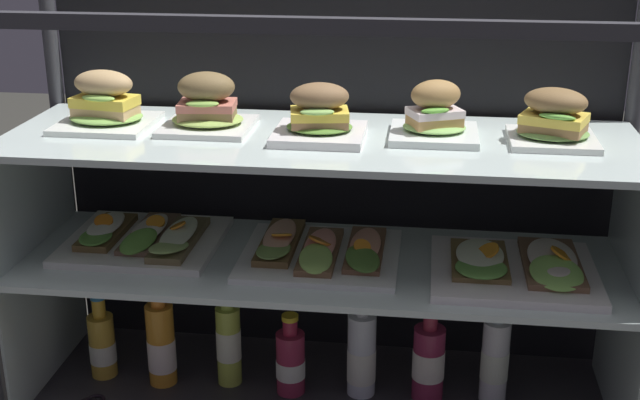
# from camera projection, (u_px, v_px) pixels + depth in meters

# --- Properties ---
(case_base_deck) EXTENTS (1.37, 0.49, 0.03)m
(case_base_deck) POSITION_uv_depth(u_px,v_px,m) (320.00, 398.00, 1.97)
(case_base_deck) COLOR #343136
(case_base_deck) RESTS_ON ground
(case_frame) EXTENTS (1.37, 0.49, 0.92)m
(case_frame) POSITION_uv_depth(u_px,v_px,m) (328.00, 181.00, 1.92)
(case_frame) COLOR #333338
(case_frame) RESTS_ON ground
(riser_lower_tier) EXTENTS (1.30, 0.41, 0.32)m
(riser_lower_tier) POSITION_uv_depth(u_px,v_px,m) (320.00, 331.00, 1.91)
(riser_lower_tier) COLOR silver
(riser_lower_tier) RESTS_ON case_base_deck
(shelf_lower_glass) EXTENTS (1.32, 0.43, 0.01)m
(shelf_lower_glass) POSITION_uv_depth(u_px,v_px,m) (320.00, 263.00, 1.85)
(shelf_lower_glass) COLOR silver
(shelf_lower_glass) RESTS_ON riser_lower_tier
(riser_upper_tier) EXTENTS (1.30, 0.41, 0.26)m
(riser_upper_tier) POSITION_uv_depth(u_px,v_px,m) (320.00, 203.00, 1.80)
(riser_upper_tier) COLOR silver
(riser_upper_tier) RESTS_ON shelf_lower_glass
(shelf_upper_glass) EXTENTS (1.32, 0.43, 0.01)m
(shelf_upper_glass) POSITION_uv_depth(u_px,v_px,m) (320.00, 141.00, 1.76)
(shelf_upper_glass) COLOR silver
(shelf_upper_glass) RESTS_ON riser_upper_tier
(plated_roll_sandwich_far_left) EXTENTS (0.20, 0.20, 0.12)m
(plated_roll_sandwich_far_left) POSITION_uv_depth(u_px,v_px,m) (105.00, 106.00, 1.82)
(plated_roll_sandwich_far_left) COLOR white
(plated_roll_sandwich_far_left) RESTS_ON shelf_upper_glass
(plated_roll_sandwich_near_right_corner) EXTENTS (0.19, 0.19, 0.12)m
(plated_roll_sandwich_near_right_corner) POSITION_uv_depth(u_px,v_px,m) (207.00, 107.00, 1.80)
(plated_roll_sandwich_near_right_corner) COLOR white
(plated_roll_sandwich_near_right_corner) RESTS_ON shelf_upper_glass
(plated_roll_sandwich_right_of_center) EXTENTS (0.18, 0.18, 0.12)m
(plated_roll_sandwich_right_of_center) POSITION_uv_depth(u_px,v_px,m) (319.00, 118.00, 1.73)
(plated_roll_sandwich_right_of_center) COLOR white
(plated_roll_sandwich_right_of_center) RESTS_ON shelf_upper_glass
(plated_roll_sandwich_center) EXTENTS (0.18, 0.18, 0.12)m
(plated_roll_sandwich_center) POSITION_uv_depth(u_px,v_px,m) (435.00, 117.00, 1.73)
(plated_roll_sandwich_center) COLOR white
(plated_roll_sandwich_center) RESTS_ON shelf_upper_glass
(plated_roll_sandwich_left_of_center) EXTENTS (0.17, 0.17, 0.11)m
(plated_roll_sandwich_left_of_center) POSITION_uv_depth(u_px,v_px,m) (554.00, 121.00, 1.70)
(plated_roll_sandwich_left_of_center) COLOR white
(plated_roll_sandwich_left_of_center) RESTS_ON shelf_upper_glass
(open_sandwich_tray_right_of_center) EXTENTS (0.34, 0.32, 0.06)m
(open_sandwich_tray_right_of_center) POSITION_uv_depth(u_px,v_px,m) (144.00, 238.00, 1.91)
(open_sandwich_tray_right_of_center) COLOR white
(open_sandwich_tray_right_of_center) RESTS_ON shelf_lower_glass
(open_sandwich_tray_far_right) EXTENTS (0.34, 0.31, 0.06)m
(open_sandwich_tray_far_right) POSITION_uv_depth(u_px,v_px,m) (317.00, 250.00, 1.85)
(open_sandwich_tray_far_right) COLOR white
(open_sandwich_tray_far_right) RESTS_ON shelf_lower_glass
(open_sandwich_tray_mid_left) EXTENTS (0.34, 0.31, 0.07)m
(open_sandwich_tray_mid_left) POSITION_uv_depth(u_px,v_px,m) (517.00, 267.00, 1.76)
(open_sandwich_tray_mid_left) COLOR white
(open_sandwich_tray_mid_left) RESTS_ON shelf_lower_glass
(juice_bottle_back_left) EXTENTS (0.06, 0.06, 0.21)m
(juice_bottle_back_left) POSITION_uv_depth(u_px,v_px,m) (102.00, 344.00, 2.01)
(juice_bottle_back_left) COLOR gold
(juice_bottle_back_left) RESTS_ON case_base_deck
(juice_bottle_back_right) EXTENTS (0.07, 0.07, 0.24)m
(juice_bottle_back_right) POSITION_uv_depth(u_px,v_px,m) (162.00, 344.00, 1.98)
(juice_bottle_back_right) COLOR orange
(juice_bottle_back_right) RESTS_ON case_base_deck
(juice_bottle_front_right_end) EXTENTS (0.06, 0.06, 0.25)m
(juice_bottle_front_right_end) POSITION_uv_depth(u_px,v_px,m) (229.00, 342.00, 1.97)
(juice_bottle_front_right_end) COLOR #BACC49
(juice_bottle_front_right_end) RESTS_ON case_base_deck
(juice_bottle_back_center) EXTENTS (0.07, 0.07, 0.20)m
(juice_bottle_back_center) POSITION_uv_depth(u_px,v_px,m) (291.00, 361.00, 1.95)
(juice_bottle_back_center) COLOR #9D2A48
(juice_bottle_back_center) RESTS_ON case_base_deck
(juice_bottle_front_middle) EXTENTS (0.07, 0.07, 0.26)m
(juice_bottle_front_middle) POSITION_uv_depth(u_px,v_px,m) (362.00, 355.00, 1.93)
(juice_bottle_front_middle) COLOR white
(juice_bottle_front_middle) RESTS_ON case_base_deck
(juice_bottle_front_second) EXTENTS (0.07, 0.07, 0.23)m
(juice_bottle_front_second) POSITION_uv_depth(u_px,v_px,m) (428.00, 361.00, 1.92)
(juice_bottle_front_second) COLOR #8F284A
(juice_bottle_front_second) RESTS_ON case_base_deck
(juice_bottle_front_left_end) EXTENTS (0.06, 0.06, 0.24)m
(juice_bottle_front_left_end) POSITION_uv_depth(u_px,v_px,m) (495.00, 360.00, 1.90)
(juice_bottle_front_left_end) COLOR white
(juice_bottle_front_left_end) RESTS_ON case_base_deck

